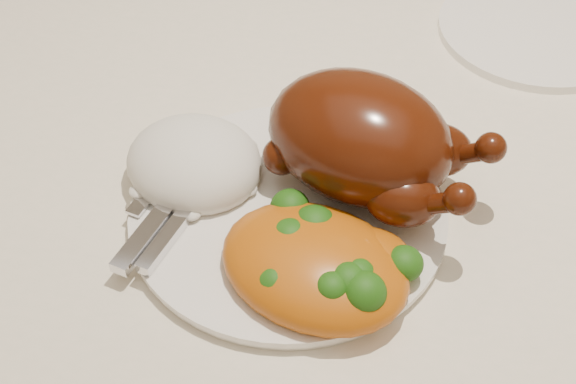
# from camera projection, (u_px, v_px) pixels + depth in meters

# --- Properties ---
(dining_table) EXTENTS (1.60, 0.90, 0.76)m
(dining_table) POSITION_uv_depth(u_px,v_px,m) (355.00, 190.00, 0.81)
(dining_table) COLOR brown
(dining_table) RESTS_ON floor
(tablecloth) EXTENTS (1.73, 1.03, 0.18)m
(tablecloth) POSITION_uv_depth(u_px,v_px,m) (360.00, 136.00, 0.76)
(tablecloth) COLOR beige
(tablecloth) RESTS_ON dining_table
(dinner_plate) EXTENTS (0.31, 0.31, 0.01)m
(dinner_plate) POSITION_uv_depth(u_px,v_px,m) (288.00, 214.00, 0.64)
(dinner_plate) COLOR white
(dinner_plate) RESTS_ON tablecloth
(side_plate) EXTENTS (0.25, 0.25, 0.01)m
(side_plate) POSITION_uv_depth(u_px,v_px,m) (536.00, 30.00, 0.82)
(side_plate) COLOR white
(side_plate) RESTS_ON tablecloth
(roast_chicken) EXTENTS (0.20, 0.16, 0.10)m
(roast_chicken) POSITION_uv_depth(u_px,v_px,m) (364.00, 140.00, 0.62)
(roast_chicken) COLOR #471707
(roast_chicken) RESTS_ON dinner_plate
(rice_mound) EXTENTS (0.14, 0.14, 0.06)m
(rice_mound) POSITION_uv_depth(u_px,v_px,m) (194.00, 164.00, 0.66)
(rice_mound) COLOR white
(rice_mound) RESTS_ON dinner_plate
(mac_and_cheese) EXTENTS (0.18, 0.16, 0.05)m
(mac_and_cheese) POSITION_uv_depth(u_px,v_px,m) (322.00, 263.00, 0.58)
(mac_and_cheese) COLOR #CC600D
(mac_and_cheese) RESTS_ON dinner_plate
(cutlery) EXTENTS (0.06, 0.16, 0.01)m
(cutlery) POSITION_uv_depth(u_px,v_px,m) (162.00, 216.00, 0.62)
(cutlery) COLOR silver
(cutlery) RESTS_ON dinner_plate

